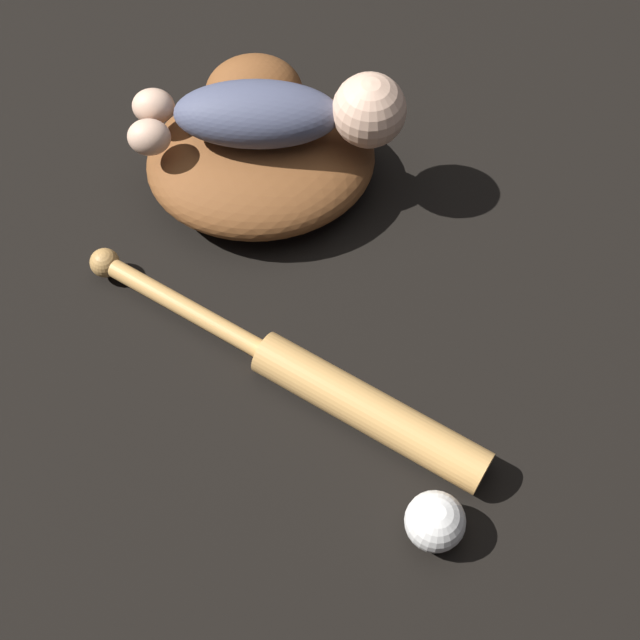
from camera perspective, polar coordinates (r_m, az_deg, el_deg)
name	(u,v)px	position (r m, az deg, el deg)	size (l,w,h in m)	color
ground_plane	(248,171)	(1.30, -4.64, 9.46)	(6.00, 6.00, 0.00)	black
baseball_glove	(260,148)	(1.26, -3.87, 10.92)	(0.39, 0.38, 0.10)	brown
baby_figure	(283,114)	(1.18, -2.37, 13.06)	(0.35, 0.23, 0.10)	#4C516B
baseball_bat	(328,387)	(1.08, 0.49, -4.32)	(0.34, 0.50, 0.05)	tan
baseball	(435,521)	(1.02, 7.37, -12.66)	(0.07, 0.07, 0.07)	white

